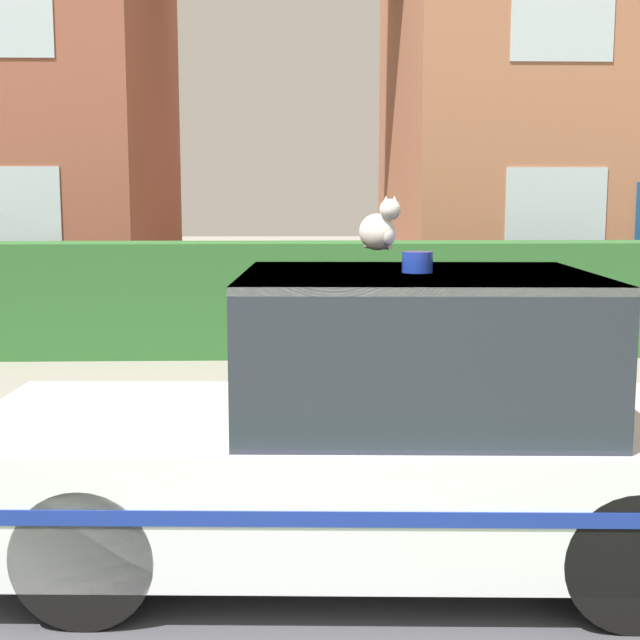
# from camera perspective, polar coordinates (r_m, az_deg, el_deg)

# --- Properties ---
(road_strip) EXTENTS (28.00, 5.26, 0.01)m
(road_strip) POSITION_cam_1_polar(r_m,az_deg,el_deg) (5.69, -2.65, -11.74)
(road_strip) COLOR #424247
(road_strip) RESTS_ON ground
(garden_hedge) EXTENTS (11.75, 0.77, 1.36)m
(garden_hedge) POSITION_cam_1_polar(r_m,az_deg,el_deg) (10.75, -0.09, 1.38)
(garden_hedge) COLOR #2D662D
(garden_hedge) RESTS_ON ground
(police_car) EXTENTS (3.99, 1.79, 1.63)m
(police_car) POSITION_cam_1_polar(r_m,az_deg,el_deg) (4.66, 3.45, -7.18)
(police_car) COLOR black
(police_car) RESTS_ON road_strip
(cat) EXTENTS (0.25, 0.32, 0.28)m
(cat) POSITION_cam_1_polar(r_m,az_deg,el_deg) (4.58, 3.86, 5.87)
(cat) COLOR silver
(cat) RESTS_ON police_car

